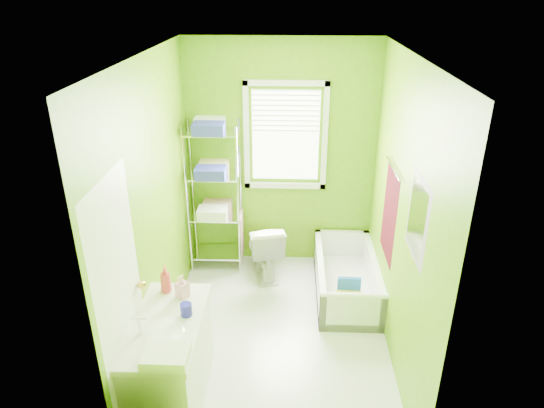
{
  "coord_description": "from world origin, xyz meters",
  "views": [
    {
      "loc": [
        0.13,
        -3.71,
        3.1
      ],
      "look_at": [
        -0.05,
        0.25,
        1.27
      ],
      "focal_mm": 32.0,
      "sensor_mm": 36.0,
      "label": 1
    }
  ],
  "objects_px": {
    "bathtub": "(346,283)",
    "wire_shelf_unit": "(215,180)",
    "toilet": "(264,248)",
    "vanity": "(170,360)"
  },
  "relations": [
    {
      "from": "toilet",
      "to": "wire_shelf_unit",
      "type": "distance_m",
      "value": 0.95
    },
    {
      "from": "toilet",
      "to": "vanity",
      "type": "bearing_deg",
      "value": 58.6
    },
    {
      "from": "toilet",
      "to": "vanity",
      "type": "relative_size",
      "value": 0.66
    },
    {
      "from": "bathtub",
      "to": "wire_shelf_unit",
      "type": "relative_size",
      "value": 0.77
    },
    {
      "from": "toilet",
      "to": "vanity",
      "type": "xyz_separation_m",
      "value": [
        -0.62,
        -1.9,
        0.08
      ]
    },
    {
      "from": "vanity",
      "to": "wire_shelf_unit",
      "type": "xyz_separation_m",
      "value": [
        0.07,
        2.09,
        0.67
      ]
    },
    {
      "from": "toilet",
      "to": "wire_shelf_unit",
      "type": "relative_size",
      "value": 0.39
    },
    {
      "from": "bathtub",
      "to": "vanity",
      "type": "distance_m",
      "value": 2.19
    },
    {
      "from": "bathtub",
      "to": "toilet",
      "type": "height_order",
      "value": "toilet"
    },
    {
      "from": "bathtub",
      "to": "wire_shelf_unit",
      "type": "height_order",
      "value": "wire_shelf_unit"
    }
  ]
}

